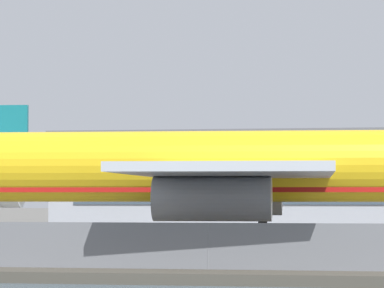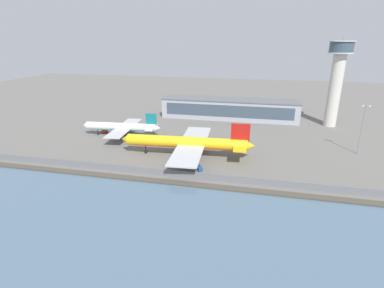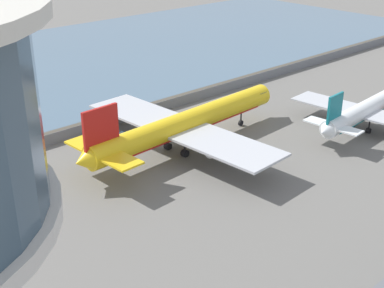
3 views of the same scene
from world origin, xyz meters
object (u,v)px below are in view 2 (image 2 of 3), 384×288
(baggage_tug, at_px, (199,168))
(apron_light_mast_apron_west, at_px, (362,127))
(control_tower, at_px, (337,76))
(passenger_jet_white_teal, at_px, (122,127))
(ops_van, at_px, (105,130))
(cargo_jet_yellow, at_px, (188,143))

(baggage_tug, bearing_deg, apron_light_mast_apron_west, 26.47)
(control_tower, distance_m, apron_light_mast_apron_west, 44.65)
(passenger_jet_white_teal, relative_size, control_tower, 0.85)
(control_tower, bearing_deg, ops_van, -161.57)
(passenger_jet_white_teal, height_order, control_tower, control_tower)
(baggage_tug, bearing_deg, passenger_jet_white_teal, 144.89)
(passenger_jet_white_teal, distance_m, apron_light_mast_apron_west, 104.44)
(cargo_jet_yellow, relative_size, control_tower, 1.17)
(passenger_jet_white_teal, height_order, baggage_tug, passenger_jet_white_teal)
(ops_van, bearing_deg, baggage_tug, -31.85)
(ops_van, relative_size, control_tower, 0.11)
(cargo_jet_yellow, relative_size, ops_van, 10.19)
(control_tower, height_order, apron_light_mast_apron_west, control_tower)
(passenger_jet_white_teal, relative_size, apron_light_mast_apron_west, 1.90)
(baggage_tug, bearing_deg, cargo_jet_yellow, 118.83)
(ops_van, height_order, control_tower, control_tower)
(passenger_jet_white_teal, bearing_deg, apron_light_mast_apron_west, -0.50)
(apron_light_mast_apron_west, bearing_deg, passenger_jet_white_teal, 179.50)
(passenger_jet_white_teal, bearing_deg, cargo_jet_yellow, -26.33)
(passenger_jet_white_teal, distance_m, ops_van, 12.38)
(passenger_jet_white_teal, distance_m, control_tower, 111.58)
(baggage_tug, distance_m, ops_van, 65.21)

